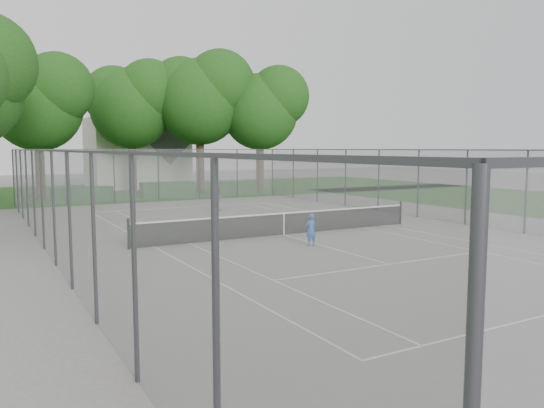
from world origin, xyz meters
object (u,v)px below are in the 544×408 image
tennis_net (284,223)px  woman_player (218,199)px  house (137,142)px  girl_player (311,230)px

tennis_net → woman_player: 9.22m
house → girl_player: house is taller
girl_player → woman_player: bearing=-103.2°
tennis_net → woman_player: bearing=83.5°
woman_player → house: bearing=65.8°
tennis_net → woman_player: (1.05, 9.16, 0.20)m
tennis_net → girl_player: 2.64m
woman_player → tennis_net: bearing=-118.2°
tennis_net → house: house is taller
house → girl_player: (-2.37, -32.38, -3.58)m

